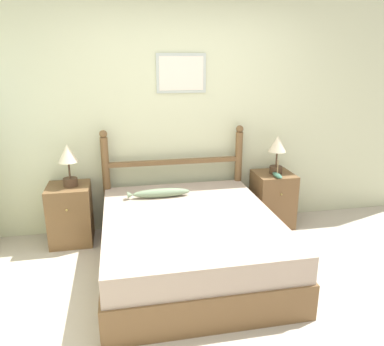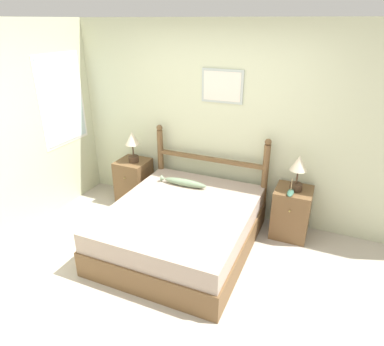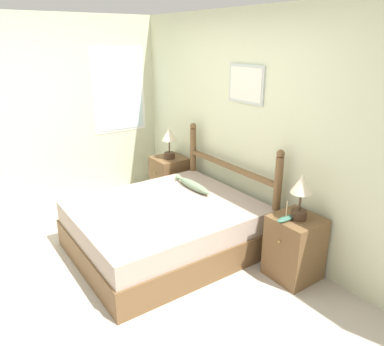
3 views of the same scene
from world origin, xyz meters
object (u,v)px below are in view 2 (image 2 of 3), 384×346
nightstand_right (291,212)px  table_lamp_left (132,143)px  fish_pillow (184,182)px  model_boat (291,192)px  bed (182,227)px  table_lamp_right (298,168)px  nightstand_left (134,181)px

nightstand_right → table_lamp_left: size_ratio=1.43×
fish_pillow → nightstand_right: bearing=10.2°
nightstand_right → fish_pillow: size_ratio=0.99×
model_boat → fish_pillow: 1.35m
bed → fish_pillow: (-0.21, 0.52, 0.32)m
nightstand_right → table_lamp_left: 2.35m
bed → table_lamp_right: bearing=33.2°
table_lamp_right → fish_pillow: 1.44m
bed → table_lamp_right: (1.16, 0.76, 0.66)m
bed → model_boat: (1.13, 0.63, 0.40)m
bed → nightstand_right: nightstand_right is taller
table_lamp_left → fish_pillow: bearing=-14.5°
bed → model_boat: size_ratio=8.81×
bed → table_lamp_left: table_lamp_left is taller
nightstand_left → model_boat: bearing=-3.5°
fish_pillow → nightstand_left: bearing=165.3°
nightstand_left → model_boat: (2.28, -0.14, 0.34)m
nightstand_left → nightstand_right: same height
fish_pillow → model_boat: bearing=4.5°
nightstand_left → nightstand_right: 2.30m
nightstand_right → model_boat: (-0.03, -0.14, 0.34)m
table_lamp_right → fish_pillow: bearing=-170.2°
nightstand_left → table_lamp_right: table_lamp_right is taller
bed → fish_pillow: 0.65m
nightstand_left → table_lamp_right: bearing=-0.2°
bed → table_lamp_right: table_lamp_right is taller
nightstand_right → model_boat: 0.37m
bed → model_boat: 1.35m
table_lamp_right → fish_pillow: (-1.38, -0.24, -0.35)m
table_lamp_left → table_lamp_right: size_ratio=1.00×
nightstand_left → table_lamp_left: 0.61m
bed → nightstand_left: size_ratio=2.98×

